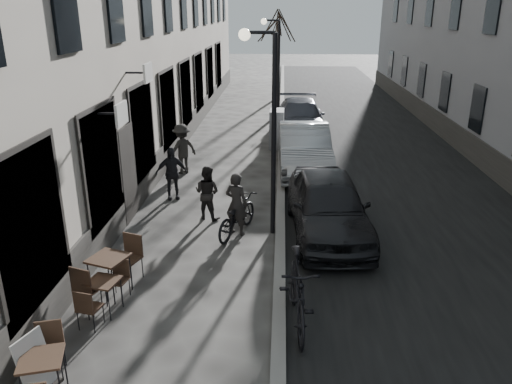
# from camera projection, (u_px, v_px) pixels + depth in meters

# --- Properties ---
(road) EXTENTS (7.30, 60.00, 0.00)m
(road) POSITION_uv_depth(u_px,v_px,m) (363.00, 140.00, 22.23)
(road) COLOR black
(road) RESTS_ON ground
(kerb) EXTENTS (0.25, 60.00, 0.12)m
(kerb) POSITION_uv_depth(u_px,v_px,m) (282.00, 137.00, 22.39)
(kerb) COLOR gray
(kerb) RESTS_ON ground
(streetlamp_near) EXTENTS (0.90, 0.28, 5.09)m
(streetlamp_near) POSITION_uv_depth(u_px,v_px,m) (267.00, 113.00, 11.97)
(streetlamp_near) COLOR black
(streetlamp_near) RESTS_ON ground
(streetlamp_far) EXTENTS (0.90, 0.28, 5.09)m
(streetlamp_far) POSITION_uv_depth(u_px,v_px,m) (275.00, 62.00, 23.21)
(streetlamp_far) COLOR black
(streetlamp_far) RESTS_ON ground
(tree_near) EXTENTS (2.40, 2.40, 5.70)m
(tree_near) POSITION_uv_depth(u_px,v_px,m) (278.00, 26.00, 25.49)
(tree_near) COLOR black
(tree_near) RESTS_ON ground
(tree_far) EXTENTS (2.40, 2.40, 5.70)m
(tree_far) POSITION_uv_depth(u_px,v_px,m) (279.00, 23.00, 31.11)
(tree_far) COLOR black
(tree_far) RESTS_ON ground
(bistro_set_a) EXTENTS (0.80, 1.55, 0.88)m
(bistro_set_a) POSITION_uv_depth(u_px,v_px,m) (44.00, 374.00, 7.35)
(bistro_set_a) COLOR black
(bistro_set_a) RESTS_ON ground
(bistro_set_b) EXTENTS (0.66, 1.42, 0.81)m
(bistro_set_b) POSITION_uv_depth(u_px,v_px,m) (104.00, 293.00, 9.51)
(bistro_set_b) COLOR black
(bistro_set_b) RESTS_ON ground
(bistro_set_c) EXTENTS (1.00, 1.75, 1.00)m
(bistro_set_c) POSITION_uv_depth(u_px,v_px,m) (110.00, 272.00, 10.07)
(bistro_set_c) COLOR black
(bistro_set_c) RESTS_ON ground
(sign_board) EXTENTS (0.49, 0.62, 0.96)m
(sign_board) POSITION_uv_depth(u_px,v_px,m) (37.00, 369.00, 7.54)
(sign_board) COLOR black
(sign_board) RESTS_ON ground
(utility_cabinet) EXTENTS (0.61, 1.07, 1.58)m
(utility_cabinet) POSITION_uv_depth(u_px,v_px,m) (277.00, 129.00, 20.79)
(utility_cabinet) COLOR slate
(utility_cabinet) RESTS_ON ground
(bicycle) EXTENTS (1.35, 2.05, 1.02)m
(bicycle) POSITION_uv_depth(u_px,v_px,m) (237.00, 216.00, 12.81)
(bicycle) COLOR black
(bicycle) RESTS_ON ground
(cyclist_rider) EXTENTS (0.71, 0.60, 1.66)m
(cyclist_rider) POSITION_uv_depth(u_px,v_px,m) (236.00, 204.00, 12.70)
(cyclist_rider) COLOR black
(cyclist_rider) RESTS_ON ground
(pedestrian_near) EXTENTS (0.90, 0.81, 1.52)m
(pedestrian_near) POSITION_uv_depth(u_px,v_px,m) (207.00, 193.00, 13.69)
(pedestrian_near) COLOR black
(pedestrian_near) RESTS_ON ground
(pedestrian_mid) EXTENTS (1.27, 1.25, 1.76)m
(pedestrian_mid) POSITION_uv_depth(u_px,v_px,m) (182.00, 149.00, 17.48)
(pedestrian_mid) COLOR #262421
(pedestrian_mid) RESTS_ON ground
(pedestrian_far) EXTENTS (1.03, 0.66, 1.63)m
(pedestrian_far) POSITION_uv_depth(u_px,v_px,m) (172.00, 173.00, 15.11)
(pedestrian_far) COLOR black
(pedestrian_far) RESTS_ON ground
(car_near) EXTENTS (2.17, 4.80, 1.60)m
(car_near) POSITION_uv_depth(u_px,v_px,m) (328.00, 205.00, 12.71)
(car_near) COLOR black
(car_near) RESTS_ON ground
(car_mid) EXTENTS (1.88, 5.03, 1.64)m
(car_mid) POSITION_uv_depth(u_px,v_px,m) (304.00, 149.00, 17.72)
(car_mid) COLOR #9DA1A5
(car_mid) RESTS_ON ground
(car_far) EXTENTS (2.29, 5.37, 1.54)m
(car_far) POSITION_uv_depth(u_px,v_px,m) (300.00, 117.00, 23.03)
(car_far) COLOR #3C3E47
(car_far) RESTS_ON ground
(moped) EXTENTS (0.80, 2.34, 1.39)m
(moped) POSITION_uv_depth(u_px,v_px,m) (297.00, 291.00, 9.04)
(moped) COLOR black
(moped) RESTS_ON ground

